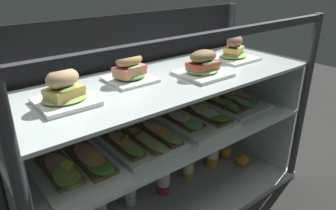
# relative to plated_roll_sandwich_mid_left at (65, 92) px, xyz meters

# --- Properties ---
(ground_plane) EXTENTS (6.00, 6.00, 0.02)m
(ground_plane) POSITION_rel_plated_roll_sandwich_mid_left_xyz_m (0.44, 0.00, -0.72)
(ground_plane) COLOR #262624
(ground_plane) RESTS_ON ground
(case_base_deck) EXTENTS (1.39, 0.55, 0.03)m
(case_base_deck) POSITION_rel_plated_roll_sandwich_mid_left_xyz_m (0.44, 0.00, -0.69)
(case_base_deck) COLOR silver
(case_base_deck) RESTS_ON ground
(case_frame) EXTENTS (1.39, 0.55, 0.89)m
(case_frame) POSITION_rel_plated_roll_sandwich_mid_left_xyz_m (0.44, 0.15, -0.21)
(case_frame) COLOR #333338
(case_frame) RESTS_ON ground
(riser_lower_tier) EXTENTS (1.31, 0.47, 0.37)m
(riser_lower_tier) POSITION_rel_plated_roll_sandwich_mid_left_xyz_m (0.44, 0.00, -0.49)
(riser_lower_tier) COLOR silver
(riser_lower_tier) RESTS_ON case_base_deck
(shelf_lower_glass) EXTENTS (1.33, 0.49, 0.01)m
(shelf_lower_glass) POSITION_rel_plated_roll_sandwich_mid_left_xyz_m (0.44, 0.00, -0.30)
(shelf_lower_glass) COLOR silver
(shelf_lower_glass) RESTS_ON riser_lower_tier
(riser_upper_tier) EXTENTS (1.31, 0.47, 0.23)m
(riser_upper_tier) POSITION_rel_plated_roll_sandwich_mid_left_xyz_m (0.44, 0.00, -0.18)
(riser_upper_tier) COLOR silver
(riser_upper_tier) RESTS_ON shelf_lower_glass
(shelf_upper_glass) EXTENTS (1.33, 0.49, 0.01)m
(shelf_upper_glass) POSITION_rel_plated_roll_sandwich_mid_left_xyz_m (0.44, 0.00, -0.05)
(shelf_upper_glass) COLOR silver
(shelf_upper_glass) RESTS_ON riser_upper_tier
(plated_roll_sandwich_mid_left) EXTENTS (0.19, 0.19, 0.12)m
(plated_roll_sandwich_mid_left) POSITION_rel_plated_roll_sandwich_mid_left_xyz_m (0.00, 0.00, 0.00)
(plated_roll_sandwich_mid_left) COLOR white
(plated_roll_sandwich_mid_left) RESTS_ON shelf_upper_glass
(plated_roll_sandwich_left_of_center) EXTENTS (0.18, 0.18, 0.11)m
(plated_roll_sandwich_left_of_center) POSITION_rel_plated_roll_sandwich_mid_left_xyz_m (0.30, 0.07, -0.00)
(plated_roll_sandwich_left_of_center) COLOR white
(plated_roll_sandwich_left_of_center) RESTS_ON shelf_upper_glass
(plated_roll_sandwich_near_left_corner) EXTENTS (0.20, 0.20, 0.11)m
(plated_roll_sandwich_near_left_corner) POSITION_rel_plated_roll_sandwich_mid_left_xyz_m (0.58, -0.06, -0.00)
(plated_roll_sandwich_near_left_corner) COLOR white
(plated_roll_sandwich_near_left_corner) RESTS_ON shelf_upper_glass
(plated_roll_sandwich_mid_right) EXTENTS (0.20, 0.20, 0.12)m
(plated_roll_sandwich_mid_right) POSITION_rel_plated_roll_sandwich_mid_left_xyz_m (0.88, 0.03, -0.00)
(plated_roll_sandwich_mid_right) COLOR white
(plated_roll_sandwich_mid_right) RESTS_ON shelf_upper_glass
(open_sandwich_tray_mid_right) EXTENTS (0.27, 0.36, 0.06)m
(open_sandwich_tray_mid_right) POSITION_rel_plated_roll_sandwich_mid_left_xyz_m (-0.01, -0.03, -0.27)
(open_sandwich_tray_mid_right) COLOR white
(open_sandwich_tray_mid_right) RESTS_ON shelf_lower_glass
(open_sandwich_tray_left_of_center) EXTENTS (0.27, 0.36, 0.06)m
(open_sandwich_tray_left_of_center) POSITION_rel_plated_roll_sandwich_mid_left_xyz_m (0.28, -0.02, -0.27)
(open_sandwich_tray_left_of_center) COLOR white
(open_sandwich_tray_left_of_center) RESTS_ON shelf_lower_glass
(open_sandwich_tray_far_right) EXTENTS (0.27, 0.36, 0.06)m
(open_sandwich_tray_far_right) POSITION_rel_plated_roll_sandwich_mid_left_xyz_m (0.59, -0.01, -0.27)
(open_sandwich_tray_far_right) COLOR white
(open_sandwich_tray_far_right) RESTS_ON shelf_lower_glass
(open_sandwich_tray_near_right_corner) EXTENTS (0.27, 0.36, 0.06)m
(open_sandwich_tray_near_right_corner) POSITION_rel_plated_roll_sandwich_mid_left_xyz_m (0.90, 0.03, -0.27)
(open_sandwich_tray_near_right_corner) COLOR white
(open_sandwich_tray_near_right_corner) RESTS_ON shelf_lower_glass
(juice_bottle_front_fourth) EXTENTS (0.06, 0.06, 0.25)m
(juice_bottle_front_fourth) POSITION_rel_plated_roll_sandwich_mid_left_xyz_m (0.12, 0.08, -0.57)
(juice_bottle_front_fourth) COLOR orange
(juice_bottle_front_fourth) RESTS_ON case_base_deck
(juice_bottle_tucked_behind) EXTENTS (0.06, 0.06, 0.22)m
(juice_bottle_tucked_behind) POSITION_rel_plated_roll_sandwich_mid_left_xyz_m (0.28, 0.09, -0.58)
(juice_bottle_tucked_behind) COLOR silver
(juice_bottle_tucked_behind) RESTS_ON case_base_deck
(juice_bottle_front_right_end) EXTENTS (0.07, 0.07, 0.25)m
(juice_bottle_front_right_end) POSITION_rel_plated_roll_sandwich_mid_left_xyz_m (0.45, 0.05, -0.57)
(juice_bottle_front_right_end) COLOR #A02A4A
(juice_bottle_front_right_end) RESTS_ON case_base_deck
(juice_bottle_back_center) EXTENTS (0.06, 0.06, 0.20)m
(juice_bottle_back_center) POSITION_rel_plated_roll_sandwich_mid_left_xyz_m (0.64, 0.08, -0.60)
(juice_bottle_back_center) COLOR orange
(juice_bottle_back_center) RESTS_ON case_base_deck
(juice_bottle_back_left) EXTENTS (0.07, 0.07, 0.20)m
(juice_bottle_back_left) POSITION_rel_plated_roll_sandwich_mid_left_xyz_m (0.82, 0.07, -0.59)
(juice_bottle_back_left) COLOR gold
(juice_bottle_back_left) RESTS_ON case_base_deck
(orange_fruit_beside_bottles) EXTENTS (0.08, 0.08, 0.08)m
(orange_fruit_beside_bottles) POSITION_rel_plated_roll_sandwich_mid_left_xyz_m (0.95, -0.04, -0.63)
(orange_fruit_beside_bottles) COLOR orange
(orange_fruit_beside_bottles) RESTS_ON case_base_deck
(orange_fruit_near_left_post) EXTENTS (0.07, 0.07, 0.07)m
(orange_fruit_near_left_post) POSITION_rel_plated_roll_sandwich_mid_left_xyz_m (0.94, 0.07, -0.63)
(orange_fruit_near_left_post) COLOR orange
(orange_fruit_near_left_post) RESTS_ON case_base_deck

